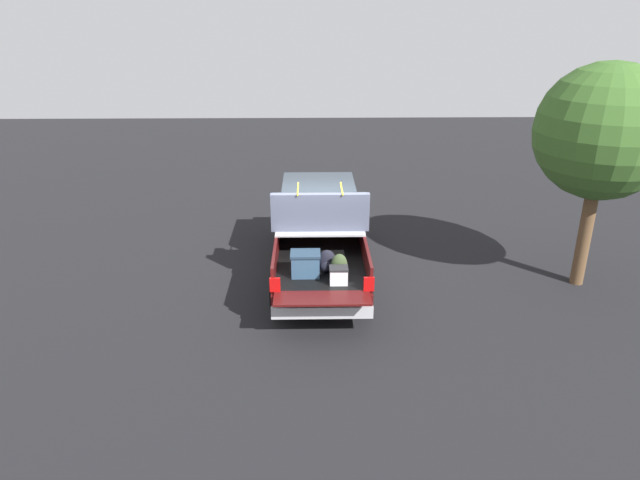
% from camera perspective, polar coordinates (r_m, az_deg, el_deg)
% --- Properties ---
extents(ground_plane, '(40.00, 40.00, 0.00)m').
position_cam_1_polar(ground_plane, '(13.62, -0.05, -3.32)').
color(ground_plane, black).
extents(pickup_truck, '(6.05, 2.09, 2.23)m').
position_cam_1_polar(pickup_truck, '(13.56, -0.08, 1.02)').
color(pickup_truck, '#470F0F').
rests_on(pickup_truck, ground_plane).
extents(tree_background, '(2.83, 2.83, 4.88)m').
position_cam_1_polar(tree_background, '(13.39, 26.27, 9.50)').
color(tree_background, brown).
rests_on(tree_background, ground_plane).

